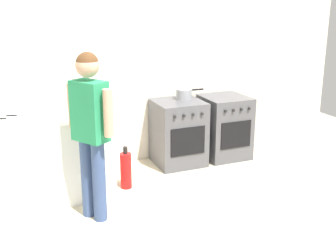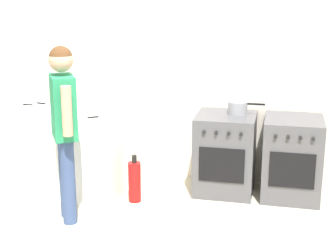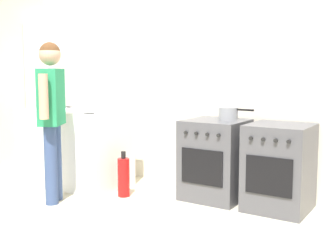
{
  "view_description": "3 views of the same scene",
  "coord_description": "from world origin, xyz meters",
  "px_view_note": "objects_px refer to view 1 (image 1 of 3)",
  "views": [
    {
      "loc": [
        -1.79,
        -3.25,
        2.1
      ],
      "look_at": [
        -0.08,
        0.89,
        0.83
      ],
      "focal_mm": 45.0,
      "sensor_mm": 36.0,
      "label": 1
    },
    {
      "loc": [
        0.91,
        -3.65,
        2.18
      ],
      "look_at": [
        -0.07,
        0.67,
        1.01
      ],
      "focal_mm": 55.0,
      "sensor_mm": 36.0,
      "label": 2
    },
    {
      "loc": [
        2.31,
        -2.42,
        1.36
      ],
      "look_at": [
        0.17,
        0.93,
        0.9
      ],
      "focal_mm": 45.0,
      "sensor_mm": 36.0,
      "label": 3
    }
  ],
  "objects_px": {
    "oven_right": "(224,127)",
    "knife_carving": "(10,118)",
    "fire_extinguisher": "(126,170)",
    "oven_left": "(178,133)",
    "knife_chef": "(20,115)",
    "knife_paring": "(90,119)",
    "person": "(90,122)",
    "pot": "(184,94)"
  },
  "relations": [
    {
      "from": "oven_right",
      "to": "knife_carving",
      "type": "bearing_deg",
      "value": -175.16
    },
    {
      "from": "oven_right",
      "to": "fire_extinguisher",
      "type": "relative_size",
      "value": 1.7
    },
    {
      "from": "oven_left",
      "to": "knife_chef",
      "type": "xyz_separation_m",
      "value": [
        -1.95,
        -0.15,
        0.48
      ]
    },
    {
      "from": "knife_chef",
      "to": "oven_right",
      "type": "bearing_deg",
      "value": 3.21
    },
    {
      "from": "oven_left",
      "to": "oven_right",
      "type": "distance_m",
      "value": 0.7
    },
    {
      "from": "knife_paring",
      "to": "person",
      "type": "distance_m",
      "value": 0.43
    },
    {
      "from": "knife_carving",
      "to": "knife_chef",
      "type": "xyz_separation_m",
      "value": [
        0.1,
        0.08,
        0.0
      ]
    },
    {
      "from": "oven_left",
      "to": "oven_right",
      "type": "relative_size",
      "value": 1.0
    },
    {
      "from": "oven_right",
      "to": "fire_extinguisher",
      "type": "bearing_deg",
      "value": -163.04
    },
    {
      "from": "oven_left",
      "to": "pot",
      "type": "xyz_separation_m",
      "value": [
        0.11,
        0.07,
        0.49
      ]
    },
    {
      "from": "pot",
      "to": "knife_paring",
      "type": "xyz_separation_m",
      "value": [
        -1.39,
        -0.68,
        -0.01
      ]
    },
    {
      "from": "knife_chef",
      "to": "pot",
      "type": "bearing_deg",
      "value": 6.17
    },
    {
      "from": "oven_right",
      "to": "knife_carving",
      "type": "height_order",
      "value": "knife_carving"
    },
    {
      "from": "knife_carving",
      "to": "pot",
      "type": "bearing_deg",
      "value": 8.08
    },
    {
      "from": "oven_left",
      "to": "fire_extinguisher",
      "type": "xyz_separation_m",
      "value": [
        -0.87,
        -0.48,
        -0.21
      ]
    },
    {
      "from": "oven_right",
      "to": "knife_paring",
      "type": "distance_m",
      "value": 2.12
    },
    {
      "from": "person",
      "to": "knife_carving",
      "type": "bearing_deg",
      "value": 130.82
    },
    {
      "from": "knife_paring",
      "to": "person",
      "type": "relative_size",
      "value": 0.12
    },
    {
      "from": "pot",
      "to": "fire_extinguisher",
      "type": "xyz_separation_m",
      "value": [
        -0.98,
        -0.55,
        -0.7
      ]
    },
    {
      "from": "oven_right",
      "to": "pot",
      "type": "relative_size",
      "value": 2.21
    },
    {
      "from": "knife_paring",
      "to": "pot",
      "type": "bearing_deg",
      "value": 26.12
    },
    {
      "from": "oven_left",
      "to": "pot",
      "type": "bearing_deg",
      "value": 33.25
    },
    {
      "from": "knife_carving",
      "to": "oven_left",
      "type": "bearing_deg",
      "value": 6.48
    },
    {
      "from": "oven_left",
      "to": "pot",
      "type": "relative_size",
      "value": 2.21
    },
    {
      "from": "oven_right",
      "to": "knife_paring",
      "type": "xyz_separation_m",
      "value": [
        -1.98,
        -0.61,
        0.48
      ]
    },
    {
      "from": "knife_chef",
      "to": "oven_left",
      "type": "bearing_deg",
      "value": 4.36
    },
    {
      "from": "oven_left",
      "to": "pot",
      "type": "height_order",
      "value": "pot"
    },
    {
      "from": "knife_paring",
      "to": "person",
      "type": "height_order",
      "value": "person"
    },
    {
      "from": "oven_left",
      "to": "person",
      "type": "relative_size",
      "value": 0.51
    },
    {
      "from": "knife_carving",
      "to": "knife_paring",
      "type": "relative_size",
      "value": 1.71
    },
    {
      "from": "knife_carving",
      "to": "knife_chef",
      "type": "height_order",
      "value": "same"
    },
    {
      "from": "oven_left",
      "to": "fire_extinguisher",
      "type": "distance_m",
      "value": 1.01
    },
    {
      "from": "knife_carving",
      "to": "person",
      "type": "xyz_separation_m",
      "value": [
        0.68,
        -0.79,
        0.09
      ]
    },
    {
      "from": "oven_right",
      "to": "knife_paring",
      "type": "bearing_deg",
      "value": -162.89
    },
    {
      "from": "knife_chef",
      "to": "person",
      "type": "distance_m",
      "value": 1.06
    },
    {
      "from": "pot",
      "to": "oven_right",
      "type": "bearing_deg",
      "value": -7.24
    },
    {
      "from": "oven_right",
      "to": "pot",
      "type": "height_order",
      "value": "pot"
    },
    {
      "from": "oven_left",
      "to": "knife_carving",
      "type": "distance_m",
      "value": 2.12
    },
    {
      "from": "knife_chef",
      "to": "knife_paring",
      "type": "xyz_separation_m",
      "value": [
        0.67,
        -0.46,
        0.0
      ]
    },
    {
      "from": "pot",
      "to": "person",
      "type": "height_order",
      "value": "person"
    },
    {
      "from": "oven_right",
      "to": "fire_extinguisher",
      "type": "distance_m",
      "value": 1.65
    },
    {
      "from": "pot",
      "to": "fire_extinguisher",
      "type": "relative_size",
      "value": 0.77
    }
  ]
}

